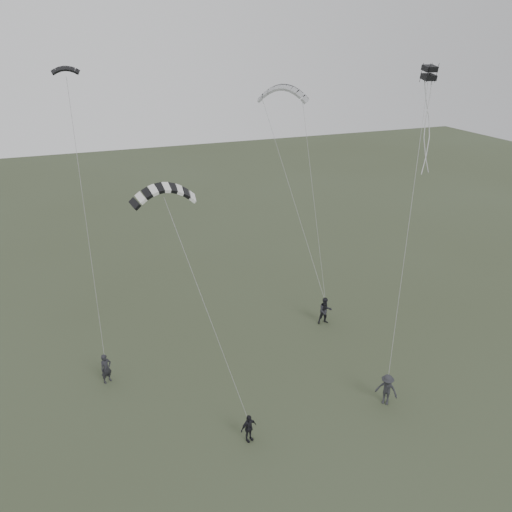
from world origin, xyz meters
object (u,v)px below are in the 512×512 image
object	(u,v)px
kite_striped	(163,188)
flyer_far	(387,390)
flyer_left	(106,368)
flyer_center	(249,428)
kite_dark_small	(65,68)
kite_pale_large	(283,88)
flyer_right	(325,311)
kite_box	(429,73)

from	to	relation	value
kite_striped	flyer_far	bearing A→B (deg)	-22.60
flyer_left	flyer_center	size ratio (longest dim) A/B	1.20
flyer_center	kite_dark_small	distance (m)	20.53
flyer_left	kite_pale_large	size ratio (longest dim) A/B	0.51
flyer_right	kite_striped	world-z (taller)	kite_striped
flyer_far	kite_dark_small	xyz separation A→B (m)	(-13.51, 11.91, 15.63)
kite_pale_large	kite_striped	size ratio (longest dim) A/B	1.23
kite_striped	kite_box	size ratio (longest dim) A/B	3.96
flyer_right	flyer_far	distance (m)	8.46
flyer_far	kite_striped	distance (m)	15.63
flyer_left	flyer_far	xyz separation A→B (m)	(13.74, -7.20, 0.01)
flyer_far	kite_pale_large	distance (m)	20.78
flyer_left	kite_striped	bearing A→B (deg)	-73.17
flyer_far	kite_box	bearing A→B (deg)	99.52
flyer_right	flyer_center	xyz separation A→B (m)	(-8.59, -8.32, -0.22)
flyer_far	kite_box	size ratio (longest dim) A/B	2.52
flyer_far	kite_box	distance (m)	17.17
flyer_left	kite_pale_large	bearing A→B (deg)	1.99
flyer_left	kite_pale_large	xyz separation A→B (m)	(14.15, 8.21, 13.94)
flyer_left	kite_box	bearing A→B (deg)	-32.02
kite_dark_small	kite_pale_large	world-z (taller)	kite_dark_small
flyer_left	kite_dark_small	distance (m)	16.33
flyer_left	flyer_right	distance (m)	14.62
flyer_far	kite_dark_small	bearing A→B (deg)	-172.68
kite_pale_large	kite_box	size ratio (longest dim) A/B	4.86
flyer_far	kite_pale_large	bearing A→B (deg)	137.20
flyer_left	flyer_right	xyz separation A→B (m)	(14.57, 1.22, 0.07)
kite_pale_large	kite_striped	xyz separation A→B (m)	(-10.75, -11.62, -2.83)
flyer_center	kite_striped	world-z (taller)	kite_striped
flyer_center	kite_dark_small	xyz separation A→B (m)	(-5.75, 11.81, 15.78)
flyer_far	kite_striped	world-z (taller)	kite_striped
flyer_right	flyer_center	size ratio (longest dim) A/B	1.29
kite_striped	kite_box	bearing A→B (deg)	5.61
flyer_right	kite_dark_small	size ratio (longest dim) A/B	1.42
kite_pale_large	flyer_far	bearing A→B (deg)	-57.54
flyer_center	kite_box	distance (m)	20.83
flyer_right	flyer_center	world-z (taller)	flyer_right
kite_dark_small	kite_pale_large	bearing A→B (deg)	18.14
flyer_left	flyer_right	bearing A→B (deg)	-23.36
kite_striped	flyer_center	bearing A→B (deg)	-57.58
kite_dark_small	kite_striped	world-z (taller)	kite_dark_small
flyer_center	kite_box	xyz separation A→B (m)	(12.61, 5.84, 15.51)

